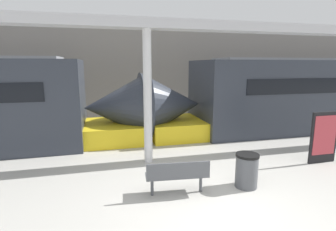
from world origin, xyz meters
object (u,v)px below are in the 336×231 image
trash_bin (247,170)px  support_column_near (148,98)px  bench_near (177,174)px  poster_board (324,137)px

trash_bin → support_column_near: bearing=131.6°
bench_near → poster_board: (4.80, 0.88, 0.29)m
trash_bin → bench_near: bearing=179.8°
bench_near → trash_bin: trash_bin is taller
trash_bin → poster_board: (3.07, 0.89, 0.37)m
bench_near → trash_bin: 1.74m
bench_near → poster_board: 4.89m
bench_near → support_column_near: support_column_near is taller
trash_bin → poster_board: 3.21m
trash_bin → support_column_near: 3.39m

